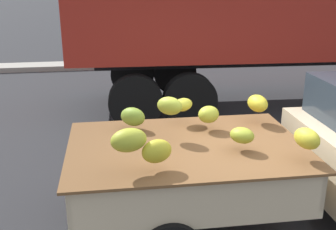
{
  "coord_description": "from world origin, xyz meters",
  "views": [
    {
      "loc": [
        -1.59,
        -4.17,
        2.92
      ],
      "look_at": [
        -0.84,
        0.77,
        1.19
      ],
      "focal_mm": 43.73,
      "sensor_mm": 36.0,
      "label": 1
    }
  ],
  "objects": [
    {
      "name": "ground",
      "position": [
        0.0,
        0.0,
        0.0
      ],
      "size": [
        220.0,
        220.0,
        0.0
      ],
      "primitive_type": "plane",
      "color": "#28282B"
    },
    {
      "name": "curb_strip",
      "position": [
        0.0,
        9.29,
        0.08
      ],
      "size": [
        80.0,
        0.8,
        0.16
      ],
      "primitive_type": "cube",
      "color": "gray",
      "rests_on": "ground"
    }
  ]
}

